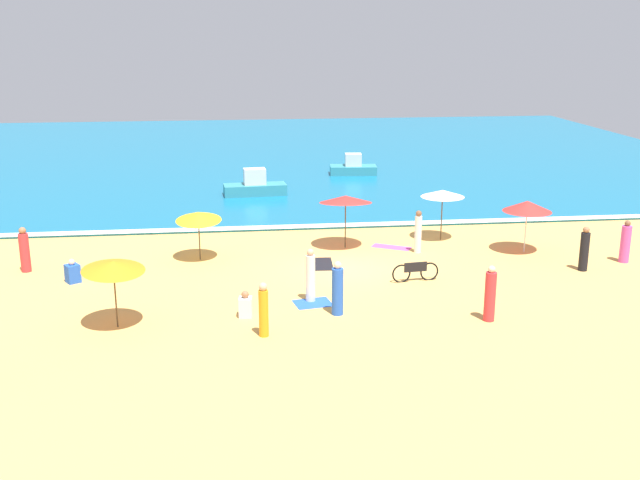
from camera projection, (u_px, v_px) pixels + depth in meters
ground_plane at (345, 268)px, 29.54m from camera, size 60.00×60.00×0.00m
ocean_water at (289, 154)px, 56.29m from camera, size 60.00×44.00×0.10m
wave_breaker_foam at (325, 225)px, 35.53m from camera, size 57.00×0.70×0.01m
beach_umbrella_0 at (198, 216)px, 30.18m from camera, size 1.98×2.00×2.10m
beach_umbrella_1 at (113, 266)px, 23.19m from camera, size 2.68×2.69×2.26m
beach_umbrella_2 at (346, 199)px, 31.75m from camera, size 2.39×2.40×2.40m
beach_umbrella_3 at (527, 206)px, 31.16m from camera, size 2.79×2.79×2.21m
beach_umbrella_4 at (443, 193)px, 33.00m from camera, size 2.58×2.58×2.26m
parked_bicycle at (415, 271)px, 27.92m from camera, size 1.82×0.26×0.76m
beachgoer_0 at (338, 290)px, 24.54m from camera, size 0.39×0.39×1.82m
beachgoer_2 at (73, 273)px, 27.78m from camera, size 0.64×0.64×0.91m
beachgoer_3 at (245, 306)px, 24.47m from camera, size 0.46×0.46×0.89m
beachgoer_4 at (25, 251)px, 28.91m from camera, size 0.44×0.44×1.77m
beachgoer_5 at (625, 243)px, 30.09m from camera, size 0.55×0.55×1.73m
beachgoer_6 at (418, 232)px, 31.39m from camera, size 0.36×0.36×1.81m
beachgoer_7 at (310, 276)px, 25.75m from camera, size 0.45×0.45×1.88m
beachgoer_9 at (490, 295)px, 24.00m from camera, size 0.37×0.37×1.85m
beachgoer_10 at (584, 250)px, 29.04m from camera, size 0.44×0.44×1.76m
beachgoer_11 at (264, 310)px, 22.79m from camera, size 0.34×0.34×1.73m
beach_towel_0 at (320, 264)px, 30.04m from camera, size 1.10×1.80×0.01m
beach_towel_1 at (313, 303)px, 25.75m from camera, size 1.41×1.19×0.01m
beach_towel_2 at (391, 247)px, 32.36m from camera, size 1.75×1.35×0.01m
small_boat_0 at (255, 186)px, 42.01m from camera, size 3.55×1.56×1.49m
small_boat_1 at (353, 168)px, 47.99m from camera, size 3.06×1.65×1.33m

